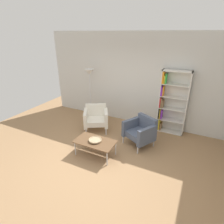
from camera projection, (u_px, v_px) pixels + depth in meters
ground_plane at (100, 161)px, 4.40m from camera, size 8.32×8.32×0.00m
plaster_back_panel at (137, 80)px, 5.84m from camera, size 6.40×0.12×2.90m
bookshelf_tall at (170, 103)px, 5.42m from camera, size 0.80×0.30×1.90m
coffee_table_low at (95, 142)px, 4.50m from camera, size 1.00×0.56×0.40m
decorative_bowl at (95, 140)px, 4.47m from camera, size 0.32×0.32×0.05m
armchair_by_bookshelf at (96, 118)px, 5.69m from camera, size 0.93×0.91×0.78m
armchair_spare_guest at (141, 131)px, 4.93m from camera, size 0.93×0.91×0.78m
floor_lamp_torchiere at (90, 78)px, 6.13m from camera, size 0.32×0.32×1.74m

